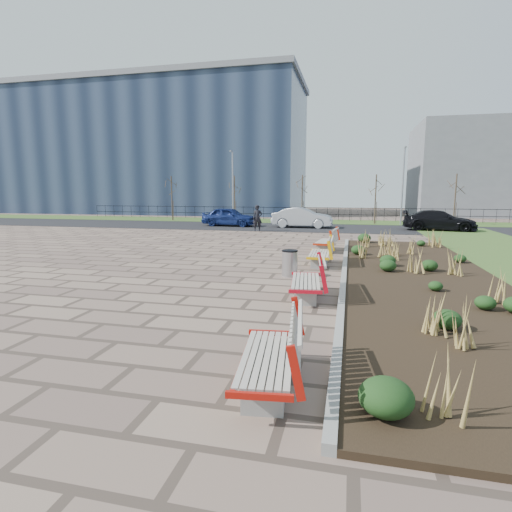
% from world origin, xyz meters
% --- Properties ---
extents(ground, '(120.00, 120.00, 0.00)m').
position_xyz_m(ground, '(0.00, 0.00, 0.00)').
color(ground, '#7A6454').
rests_on(ground, ground).
extents(planting_bed, '(4.50, 18.00, 0.10)m').
position_xyz_m(planting_bed, '(6.25, 5.00, 0.05)').
color(planting_bed, black).
rests_on(planting_bed, ground).
extents(planting_curb, '(0.16, 18.00, 0.15)m').
position_xyz_m(planting_curb, '(3.92, 5.00, 0.07)').
color(planting_curb, gray).
rests_on(planting_curb, ground).
extents(grass_verge_far, '(80.00, 5.00, 0.04)m').
position_xyz_m(grass_verge_far, '(0.00, 28.00, 0.02)').
color(grass_verge_far, '#33511E').
rests_on(grass_verge_far, ground).
extents(road, '(80.00, 7.00, 0.02)m').
position_xyz_m(road, '(0.00, 22.00, 0.01)').
color(road, black).
rests_on(road, ground).
extents(bench_a, '(1.14, 2.19, 1.00)m').
position_xyz_m(bench_a, '(3.00, -2.69, 0.50)').
color(bench_a, '#B6150C').
rests_on(bench_a, ground).
extents(bench_b, '(1.12, 2.18, 1.00)m').
position_xyz_m(bench_b, '(3.00, 2.16, 0.50)').
color(bench_b, red).
rests_on(bench_b, ground).
extents(bench_c, '(0.93, 2.11, 1.00)m').
position_xyz_m(bench_c, '(3.00, 6.83, 0.50)').
color(bench_c, '#FFB80D').
rests_on(bench_c, ground).
extents(bench_d, '(1.11, 2.18, 1.00)m').
position_xyz_m(bench_d, '(3.00, 10.50, 0.50)').
color(bench_d, '#B4250C').
rests_on(bench_d, ground).
extents(litter_bin, '(0.50, 0.50, 0.82)m').
position_xyz_m(litter_bin, '(2.21, 4.71, 0.41)').
color(litter_bin, '#B2B2B7').
rests_on(litter_bin, ground).
extents(pedestrian, '(0.76, 0.63, 1.78)m').
position_xyz_m(pedestrian, '(-2.06, 18.55, 0.89)').
color(pedestrian, black).
rests_on(pedestrian, ground).
extents(car_blue, '(4.33, 1.98, 1.44)m').
position_xyz_m(car_blue, '(-5.09, 21.93, 0.74)').
color(car_blue, navy).
rests_on(car_blue, road).
extents(car_silver, '(4.49, 1.65, 1.47)m').
position_xyz_m(car_silver, '(0.57, 21.94, 0.75)').
color(car_silver, '#A9ABB0').
rests_on(car_silver, road).
extents(car_black, '(4.96, 2.46, 1.38)m').
position_xyz_m(car_black, '(10.01, 21.78, 0.71)').
color(car_black, black).
rests_on(car_black, road).
extents(tree_a, '(1.40, 1.40, 4.00)m').
position_xyz_m(tree_a, '(-12.00, 26.50, 2.04)').
color(tree_a, '#4C3D2D').
rests_on(tree_a, grass_verge_far).
extents(tree_b, '(1.40, 1.40, 4.00)m').
position_xyz_m(tree_b, '(-6.00, 26.50, 2.04)').
color(tree_b, '#4C3D2D').
rests_on(tree_b, grass_verge_far).
extents(tree_c, '(1.40, 1.40, 4.00)m').
position_xyz_m(tree_c, '(0.00, 26.50, 2.04)').
color(tree_c, '#4C3D2D').
rests_on(tree_c, grass_verge_far).
extents(tree_d, '(1.40, 1.40, 4.00)m').
position_xyz_m(tree_d, '(6.00, 26.50, 2.04)').
color(tree_d, '#4C3D2D').
rests_on(tree_d, grass_verge_far).
extents(tree_e, '(1.40, 1.40, 4.00)m').
position_xyz_m(tree_e, '(12.00, 26.50, 2.04)').
color(tree_e, '#4C3D2D').
rests_on(tree_e, grass_verge_far).
extents(lamp_west, '(0.24, 0.60, 6.00)m').
position_xyz_m(lamp_west, '(-6.00, 26.00, 3.04)').
color(lamp_west, gray).
rests_on(lamp_west, grass_verge_far).
extents(lamp_east, '(0.24, 0.60, 6.00)m').
position_xyz_m(lamp_east, '(8.00, 26.00, 3.04)').
color(lamp_east, gray).
rests_on(lamp_east, grass_verge_far).
extents(railing_fence, '(44.00, 0.10, 1.20)m').
position_xyz_m(railing_fence, '(0.00, 29.50, 0.64)').
color(railing_fence, black).
rests_on(railing_fence, grass_verge_far).
extents(building_glass, '(40.00, 14.00, 15.00)m').
position_xyz_m(building_glass, '(-22.00, 40.00, 7.50)').
color(building_glass, '#192338').
rests_on(building_glass, ground).
extents(building_grey, '(18.00, 12.00, 10.00)m').
position_xyz_m(building_grey, '(20.00, 42.00, 5.00)').
color(building_grey, slate).
rests_on(building_grey, ground).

